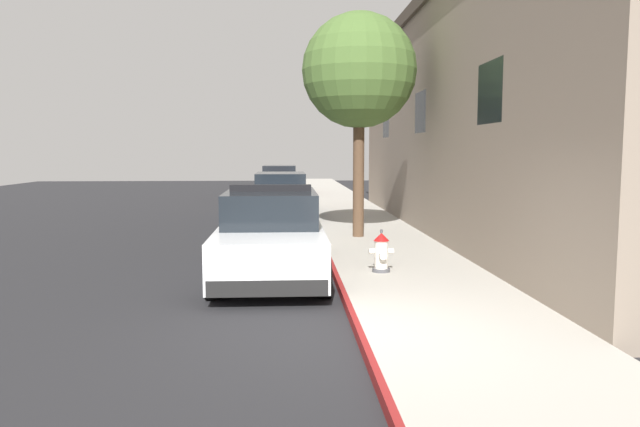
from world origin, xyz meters
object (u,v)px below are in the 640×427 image
(parked_car_silver_ahead, at_px, (281,197))
(street_tree, at_px, (359,72))
(police_cruiser, at_px, (271,236))
(parked_car_dark_far, at_px, (279,182))
(fire_hydrant, at_px, (381,252))

(parked_car_silver_ahead, height_order, street_tree, street_tree)
(police_cruiser, relative_size, street_tree, 0.87)
(street_tree, bearing_deg, parked_car_dark_far, 97.65)
(police_cruiser, relative_size, parked_car_dark_far, 1.00)
(fire_hydrant, height_order, street_tree, street_tree)
(police_cruiser, bearing_deg, parked_car_dark_far, 90.11)
(parked_car_silver_ahead, relative_size, parked_car_dark_far, 1.00)
(parked_car_dark_far, bearing_deg, parked_car_silver_ahead, -89.20)
(police_cruiser, bearing_deg, parked_car_silver_ahead, 89.34)
(parked_car_dark_far, bearing_deg, police_cruiser, -89.89)
(police_cruiser, distance_m, street_tree, 5.75)
(parked_car_silver_ahead, xyz_separation_m, street_tree, (1.99, -5.36, 3.50))
(parked_car_silver_ahead, bearing_deg, street_tree, -69.59)
(fire_hydrant, bearing_deg, street_tree, 88.34)
(parked_car_silver_ahead, distance_m, fire_hydrant, 10.04)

